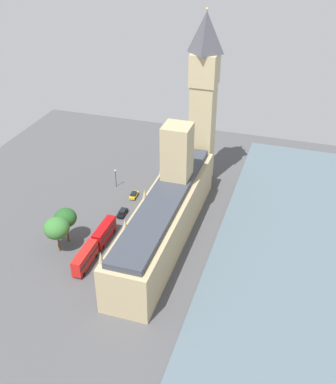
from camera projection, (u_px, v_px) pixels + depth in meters
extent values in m
plane|color=#4C4C4F|center=(158.00, 238.00, 127.87)|extent=(149.23, 149.23, 0.00)
cube|color=slate|center=(298.00, 265.00, 118.11)|extent=(44.33, 134.31, 0.25)
cube|color=tan|center=(165.00, 221.00, 124.14)|extent=(11.83, 60.40, 12.19)
cube|color=tan|center=(177.00, 174.00, 128.51)|extent=(7.40, 7.40, 29.05)
cube|color=#383D47|center=(165.00, 199.00, 120.51)|extent=(8.99, 57.98, 1.60)
cone|color=tan|center=(175.00, 149.00, 143.61)|extent=(1.20, 1.20, 2.90)
cone|color=tan|center=(161.00, 169.00, 132.62)|extent=(1.20, 1.20, 2.84)
cone|color=tan|center=(145.00, 194.00, 121.66)|extent=(1.20, 1.20, 2.67)
cone|color=tan|center=(125.00, 224.00, 110.80)|extent=(1.20, 1.20, 2.12)
cone|color=tan|center=(101.00, 257.00, 99.57)|extent=(1.20, 1.20, 2.98)
cube|color=tan|center=(202.00, 134.00, 146.95)|extent=(7.08, 7.08, 32.21)
cube|color=tan|center=(205.00, 69.00, 135.98)|extent=(7.79, 7.79, 9.45)
cylinder|color=silver|center=(191.00, 68.00, 137.03)|extent=(0.25, 5.38, 5.38)
torus|color=black|center=(191.00, 68.00, 137.03)|extent=(0.24, 5.62, 5.62)
cylinder|color=silver|center=(208.00, 65.00, 139.26)|extent=(5.38, 0.25, 5.38)
torus|color=black|center=(208.00, 65.00, 139.26)|extent=(5.62, 0.24, 5.62)
pyramid|color=#4C4C54|center=(206.00, 32.00, 130.47)|extent=(7.79, 7.79, 11.50)
sphere|color=gold|center=(207.00, 9.00, 127.23)|extent=(0.80, 0.80, 0.80)
cube|color=gold|center=(134.00, 195.00, 145.14)|extent=(1.90, 4.41, 0.75)
cube|color=black|center=(134.00, 194.00, 144.59)|extent=(1.55, 2.49, 0.65)
cylinder|color=black|center=(133.00, 194.00, 146.65)|extent=(0.28, 0.69, 0.68)
cylinder|color=black|center=(138.00, 194.00, 146.30)|extent=(0.28, 0.69, 0.68)
cylinder|color=black|center=(130.00, 198.00, 144.37)|extent=(0.28, 0.69, 0.68)
cylinder|color=black|center=(135.00, 199.00, 144.02)|extent=(0.28, 0.69, 0.68)
cube|color=black|center=(122.00, 213.00, 136.72)|extent=(1.93, 4.71, 0.75)
cube|color=black|center=(123.00, 211.00, 136.54)|extent=(1.61, 2.64, 0.65)
cylinder|color=black|center=(123.00, 217.00, 135.48)|extent=(0.26, 0.68, 0.68)
cylinder|color=black|center=(118.00, 216.00, 135.94)|extent=(0.26, 0.68, 0.68)
cylinder|color=black|center=(127.00, 212.00, 137.90)|extent=(0.26, 0.68, 0.68)
cylinder|color=black|center=(122.00, 211.00, 138.36)|extent=(0.26, 0.68, 0.68)
cube|color=#B20C0F|center=(104.00, 232.00, 125.58)|extent=(2.53, 10.51, 4.20)
cube|color=black|center=(104.00, 232.00, 125.54)|extent=(2.58, 10.11, 0.70)
cylinder|color=black|center=(103.00, 247.00, 123.41)|extent=(0.35, 1.10, 1.10)
cylinder|color=black|center=(95.00, 246.00, 124.01)|extent=(0.35, 1.10, 1.10)
cylinder|color=black|center=(114.00, 231.00, 129.36)|extent=(0.35, 1.10, 1.10)
cylinder|color=black|center=(107.00, 230.00, 129.96)|extent=(0.35, 1.10, 1.10)
cube|color=red|center=(85.00, 258.00, 116.48)|extent=(2.65, 10.54, 4.20)
cube|color=black|center=(85.00, 257.00, 116.44)|extent=(2.71, 10.14, 0.70)
cylinder|color=black|center=(84.00, 274.00, 114.32)|extent=(0.37, 1.10, 1.10)
cylinder|color=black|center=(75.00, 273.00, 114.89)|extent=(0.37, 1.10, 1.10)
cylinder|color=black|center=(96.00, 256.00, 120.30)|extent=(0.37, 1.10, 1.10)
cylinder|color=black|center=(88.00, 254.00, 120.86)|extent=(0.37, 1.10, 1.10)
cylinder|color=maroon|center=(123.00, 256.00, 120.16)|extent=(0.59, 0.59, 1.30)
sphere|color=beige|center=(122.00, 254.00, 119.75)|extent=(0.25, 0.25, 0.25)
cube|color=maroon|center=(123.00, 255.00, 120.36)|extent=(0.31, 0.23, 0.23)
cylinder|color=#336B60|center=(149.00, 216.00, 135.38)|extent=(0.58, 0.58, 1.28)
sphere|color=tan|center=(149.00, 214.00, 134.98)|extent=(0.25, 0.25, 0.25)
cube|color=maroon|center=(148.00, 216.00, 135.52)|extent=(0.23, 0.31, 0.23)
cylinder|color=brown|center=(59.00, 243.00, 121.82)|extent=(0.56, 0.56, 4.81)
ellipsoid|color=#387533|center=(57.00, 228.00, 119.24)|extent=(6.66, 6.66, 5.66)
cylinder|color=brown|center=(68.00, 233.00, 125.30)|extent=(0.56, 0.56, 5.34)
ellipsoid|color=#235623|center=(65.00, 218.00, 122.72)|extent=(5.96, 5.96, 5.07)
cylinder|color=black|center=(116.00, 179.00, 149.51)|extent=(0.18, 0.18, 5.61)
sphere|color=#F2EAC6|center=(115.00, 171.00, 147.88)|extent=(0.56, 0.56, 0.56)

